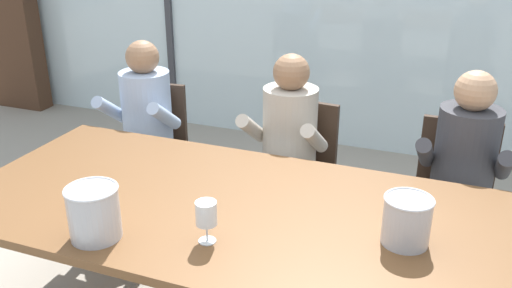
% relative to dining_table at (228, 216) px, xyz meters
% --- Properties ---
extents(ground, '(14.00, 14.00, 0.00)m').
position_rel_dining_table_xyz_m(ground, '(0.00, 1.00, -0.68)').
color(ground, '#9E9384').
extents(dining_table, '(2.44, 1.16, 0.74)m').
position_rel_dining_table_xyz_m(dining_table, '(0.00, 0.00, 0.00)').
color(dining_table, brown).
rests_on(dining_table, ground).
extents(chair_near_curtain, '(0.48, 0.48, 0.88)m').
position_rel_dining_table_xyz_m(chair_near_curtain, '(-1.00, 0.98, -0.16)').
color(chair_near_curtain, '#332319').
rests_on(chair_near_curtain, ground).
extents(chair_left_of_center, '(0.48, 0.48, 0.88)m').
position_rel_dining_table_xyz_m(chair_left_of_center, '(0.03, 0.99, -0.16)').
color(chair_left_of_center, '#332319').
rests_on(chair_left_of_center, ground).
extents(chair_center, '(0.44, 0.44, 0.88)m').
position_rel_dining_table_xyz_m(chair_center, '(0.93, 0.98, -0.16)').
color(chair_center, '#332319').
rests_on(chair_center, ground).
extents(person_pale_blue_shirt, '(0.48, 0.62, 1.20)m').
position_rel_dining_table_xyz_m(person_pale_blue_shirt, '(-0.98, 0.85, 0.01)').
color(person_pale_blue_shirt, '#9EB2D1').
rests_on(person_pale_blue_shirt, ground).
extents(person_beige_jumper, '(0.47, 0.62, 1.20)m').
position_rel_dining_table_xyz_m(person_beige_jumper, '(-0.01, 0.85, 0.01)').
color(person_beige_jumper, '#B7AD9E').
rests_on(person_beige_jumper, ground).
extents(person_charcoal_jacket, '(0.48, 0.62, 1.20)m').
position_rel_dining_table_xyz_m(person_charcoal_jacket, '(0.96, 0.85, 0.01)').
color(person_charcoal_jacket, '#38383D').
rests_on(person_charcoal_jacket, ground).
extents(ice_bucket_primary, '(0.19, 0.19, 0.20)m').
position_rel_dining_table_xyz_m(ice_bucket_primary, '(0.77, -0.03, 0.16)').
color(ice_bucket_primary, '#B7B7BC').
rests_on(ice_bucket_primary, dining_table).
extents(ice_bucket_secondary, '(0.21, 0.21, 0.22)m').
position_rel_dining_table_xyz_m(ice_bucket_secondary, '(-0.38, -0.43, 0.17)').
color(ice_bucket_secondary, '#B7B7BC').
rests_on(ice_bucket_secondary, dining_table).
extents(tasting_bowl, '(0.14, 0.14, 0.05)m').
position_rel_dining_table_xyz_m(tasting_bowl, '(-0.57, -0.23, 0.08)').
color(tasting_bowl, silver).
rests_on(tasting_bowl, dining_table).
extents(wine_glass_near_bucket, '(0.08, 0.08, 0.17)m').
position_rel_dining_table_xyz_m(wine_glass_near_bucket, '(0.05, -0.30, 0.18)').
color(wine_glass_near_bucket, silver).
rests_on(wine_glass_near_bucket, dining_table).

